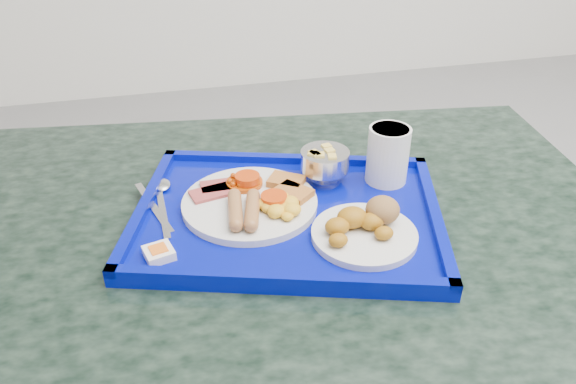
# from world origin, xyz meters

# --- Properties ---
(table) EXTENTS (1.31, 0.96, 0.76)m
(table) POSITION_xyz_m (-1.02, 0.46, 0.56)
(table) COLOR gray
(table) RESTS_ON floor
(tray) EXTENTS (0.58, 0.50, 0.03)m
(tray) POSITION_xyz_m (-0.99, 0.44, 0.77)
(tray) COLOR #030C97
(tray) RESTS_ON table
(main_plate) EXTENTS (0.23, 0.23, 0.04)m
(main_plate) POSITION_xyz_m (-1.04, 0.47, 0.79)
(main_plate) COLOR silver
(main_plate) RESTS_ON tray
(bread_plate) EXTENTS (0.16, 0.16, 0.05)m
(bread_plate) POSITION_xyz_m (-0.89, 0.35, 0.79)
(bread_plate) COLOR silver
(bread_plate) RESTS_ON tray
(fruit_bowl) EXTENTS (0.09, 0.09, 0.06)m
(fruit_bowl) POSITION_xyz_m (-0.90, 0.52, 0.81)
(fruit_bowl) COLOR silver
(fruit_bowl) RESTS_ON tray
(juice_cup) EXTENTS (0.07, 0.07, 0.10)m
(juice_cup) POSITION_xyz_m (-0.80, 0.50, 0.83)
(juice_cup) COLOR white
(juice_cup) RESTS_ON tray
(spoon) EXTENTS (0.03, 0.18, 0.01)m
(spoon) POSITION_xyz_m (-1.19, 0.54, 0.78)
(spoon) COLOR silver
(spoon) RESTS_ON tray
(knife) EXTENTS (0.06, 0.17, 0.00)m
(knife) POSITION_xyz_m (-1.21, 0.51, 0.78)
(knife) COLOR silver
(knife) RESTS_ON tray
(jam_packet) EXTENTS (0.05, 0.05, 0.02)m
(jam_packet) POSITION_xyz_m (-1.20, 0.37, 0.78)
(jam_packet) COLOR white
(jam_packet) RESTS_ON tray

